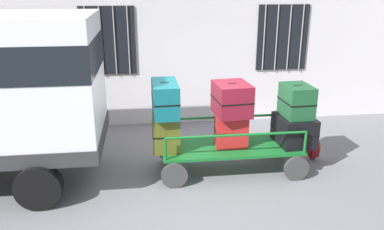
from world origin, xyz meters
The scene contains 11 objects.
ground_plane centered at (0.00, 0.00, 0.00)m, with size 40.00×40.00×0.00m, color slate.
building_wall centered at (0.00, 2.90, 2.50)m, with size 12.00×0.38×5.00m.
luggage_cart centered at (0.44, 0.12, 0.40)m, with size 2.54×1.09×0.49m.
cart_railing centered at (0.44, 0.12, 0.82)m, with size 2.42×0.96×0.40m.
suitcase_left_bottom centered at (-0.70, 0.15, 0.80)m, with size 0.48×0.66×0.64m.
suitcase_left_middle centered at (-0.70, 0.14, 1.40)m, with size 0.45×0.87×0.56m.
suitcase_midleft_bottom centered at (0.44, 0.12, 0.78)m, with size 0.57×0.43×0.58m.
suitcase_midleft_middle centered at (0.44, 0.15, 1.35)m, with size 0.64×0.75×0.56m.
suitcase_center_bottom centered at (1.59, 0.09, 0.74)m, with size 0.66×0.78×0.51m.
suitcase_center_middle centered at (1.59, 0.10, 1.28)m, with size 0.50×0.66×0.57m.
backpack centered at (2.13, 0.38, 0.22)m, with size 0.27×0.22×0.44m.
Camera 1 is at (-1.03, -6.20, 3.30)m, focal length 36.86 mm.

